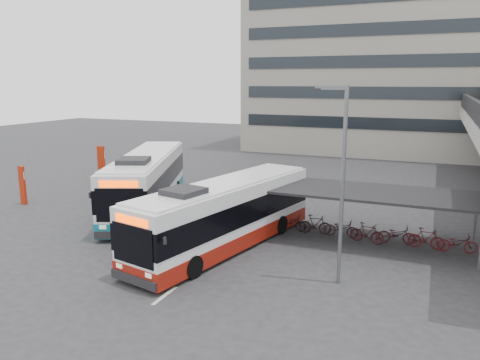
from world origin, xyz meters
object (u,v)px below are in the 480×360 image
at_px(pedestrian, 106,203).
at_px(lamp_post, 340,174).
at_px(bus_main, 225,215).
at_px(bus_teal, 147,182).

bearing_deg(pedestrian, lamp_post, -102.12).
relative_size(bus_main, pedestrian, 7.01).
xyz_separation_m(bus_main, pedestrian, (-8.42, 1.84, -0.73)).
relative_size(bus_main, lamp_post, 1.54).
distance_m(bus_teal, lamp_post, 14.47).
height_order(pedestrian, lamp_post, lamp_post).
xyz_separation_m(pedestrian, lamp_post, (14.06, -3.84, 3.48)).
height_order(bus_teal, lamp_post, lamp_post).
height_order(bus_main, pedestrian, bus_main).
relative_size(bus_teal, pedestrian, 7.53).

